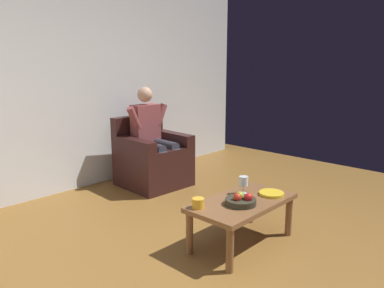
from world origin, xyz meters
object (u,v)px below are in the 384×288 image
(fruit_bowl, at_px, (241,200))
(decorative_dish, at_px, (271,193))
(person_seated, at_px, (153,134))
(candle_jar, at_px, (198,203))
(coffee_table, at_px, (242,207))
(wine_glass_near, at_px, (243,182))
(armchair, at_px, (152,160))

(fruit_bowl, xyz_separation_m, decorative_dish, (-0.38, 0.06, -0.02))
(person_seated, bearing_deg, candle_jar, 62.86)
(person_seated, distance_m, candle_jar, 1.88)
(coffee_table, xyz_separation_m, fruit_bowl, (0.09, 0.05, 0.10))
(decorative_dish, bearing_deg, fruit_bowl, -8.62)
(wine_glass_near, relative_size, decorative_dish, 0.74)
(coffee_table, relative_size, fruit_bowl, 3.79)
(armchair, relative_size, fruit_bowl, 3.40)
(decorative_dish, xyz_separation_m, candle_jar, (0.67, -0.26, 0.03))
(coffee_table, bearing_deg, wine_glass_near, -146.43)
(fruit_bowl, bearing_deg, candle_jar, -34.94)
(armchair, bearing_deg, coffee_table, 75.84)
(armchair, xyz_separation_m, decorative_dish, (0.26, 1.90, 0.09))
(wine_glass_near, bearing_deg, decorative_dish, 127.69)
(candle_jar, bearing_deg, fruit_bowl, 145.06)
(wine_glass_near, height_order, fruit_bowl, wine_glass_near)
(armchair, distance_m, fruit_bowl, 1.96)
(wine_glass_near, relative_size, candle_jar, 1.64)
(decorative_dish, relative_size, candle_jar, 2.21)
(coffee_table, bearing_deg, fruit_bowl, 28.93)
(fruit_bowl, bearing_deg, wine_glass_near, -148.26)
(candle_jar, bearing_deg, decorative_dish, 158.60)
(coffee_table, bearing_deg, decorative_dish, 159.33)
(person_seated, bearing_deg, armchair, -90.00)
(coffee_table, xyz_separation_m, candle_jar, (0.38, -0.15, 0.10))
(coffee_table, bearing_deg, person_seated, -107.00)
(coffee_table, relative_size, candle_jar, 9.76)
(coffee_table, height_order, candle_jar, candle_jar)
(fruit_bowl, relative_size, candle_jar, 2.58)
(person_seated, distance_m, coffee_table, 1.88)
(wine_glass_near, xyz_separation_m, candle_jar, (0.52, -0.07, -0.07))
(wine_glass_near, height_order, decorative_dish, wine_glass_near)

